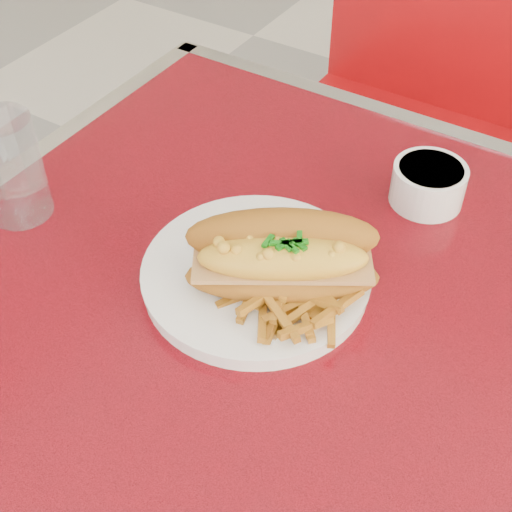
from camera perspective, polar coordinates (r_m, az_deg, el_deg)
The scene contains 8 objects.
diner_table at distance 0.90m, azimuth 11.97°, elevation -14.15°, with size 1.23×0.83×0.77m.
dinner_plate at distance 0.81m, azimuth 0.00°, elevation -1.50°, with size 0.33×0.33×0.02m.
mac_hoagie at distance 0.76m, azimuth 2.13°, elevation -0.05°, with size 0.23×0.20×0.09m.
fries_pile at distance 0.76m, azimuth 2.93°, elevation -3.07°, with size 0.11×0.10×0.03m, color #C48221, non-canonical shape.
fork at distance 0.78m, azimuth 3.75°, elevation -2.71°, with size 0.03×0.17×0.00m.
gravy_ramekin at distance 0.93m, azimuth 13.62°, elevation 5.67°, with size 0.12×0.12×0.05m.
sauce_cup_left at distance 0.84m, azimuth 2.49°, elevation 1.16°, with size 0.08×0.08×0.03m.
water_tumbler at distance 0.91m, azimuth -19.07°, elevation 6.69°, with size 0.08×0.08×0.14m, color silver.
Camera 1 is at (0.09, -0.48, 1.36)m, focal length 50.00 mm.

